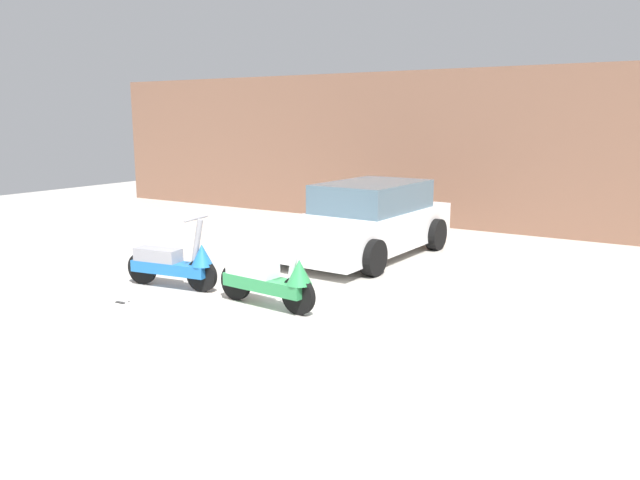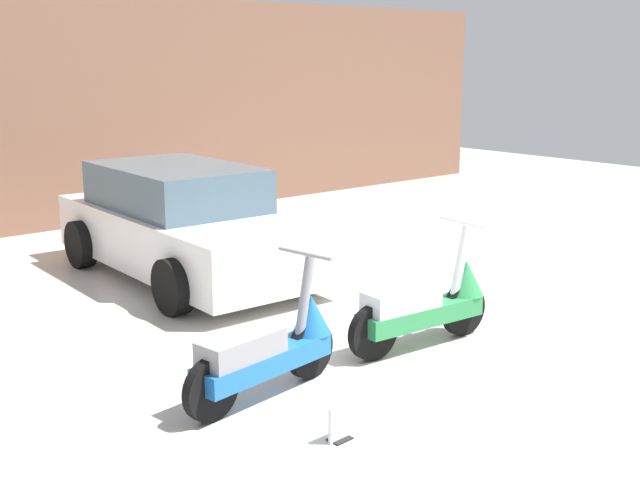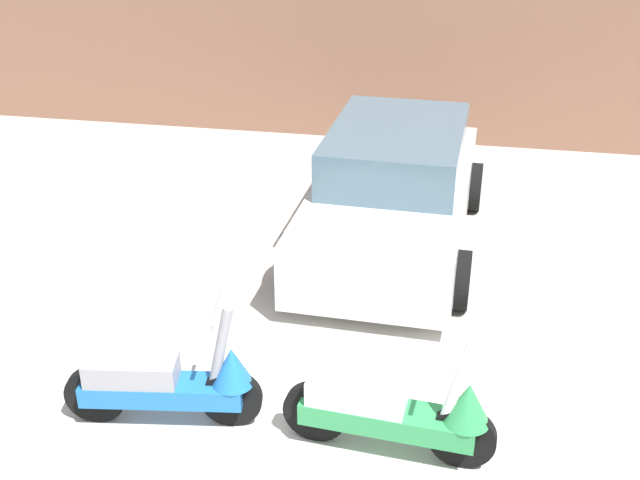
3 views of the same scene
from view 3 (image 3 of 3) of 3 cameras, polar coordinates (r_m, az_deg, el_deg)
wall_back at (r=12.28m, az=5.41°, el=15.10°), size 19.60×0.12×3.58m
scooter_front_left at (r=6.48m, az=-10.57°, el=-9.87°), size 1.57×0.59×1.10m
scooter_front_right at (r=6.10m, az=5.53°, el=-11.92°), size 1.63×0.59×1.14m
car_rear_left at (r=9.11m, az=5.22°, el=3.49°), size 2.02×4.01×1.34m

